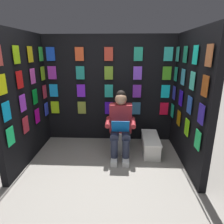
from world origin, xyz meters
TOP-DOWN VIEW (x-y plane):
  - ground_plane at (0.00, 0.00)m, footprint 30.00×30.00m
  - display_wall_back at (0.00, -1.77)m, footprint 2.74×0.14m
  - display_wall_left at (-1.37, -0.86)m, footprint 0.14×1.72m
  - display_wall_right at (1.37, -0.86)m, footprint 0.14×1.72m
  - toilet at (-0.25, -1.25)m, footprint 0.41×0.55m
  - person_reading at (-0.25, -1.02)m, footprint 0.53×0.68m
  - comic_longbox_near at (-0.82, -1.15)m, footprint 0.33×0.79m

SIDE VIEW (x-z plane):
  - ground_plane at x=0.00m, z-range 0.00..0.00m
  - comic_longbox_near at x=-0.82m, z-range 0.00..0.31m
  - toilet at x=-0.25m, z-range -0.06..0.71m
  - person_reading at x=-0.25m, z-range 0.00..1.20m
  - display_wall_back at x=0.00m, z-range 0.00..2.18m
  - display_wall_left at x=-1.37m, z-range 0.00..2.18m
  - display_wall_right at x=1.37m, z-range 0.00..2.18m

